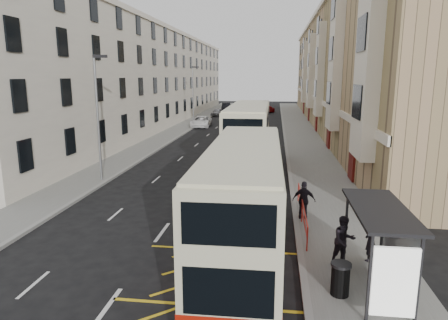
# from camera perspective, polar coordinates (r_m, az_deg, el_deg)

# --- Properties ---
(ground) EXTENTS (200.00, 200.00, 0.00)m
(ground) POSITION_cam_1_polar(r_m,az_deg,el_deg) (14.91, -13.24, -15.79)
(ground) COLOR black
(ground) RESTS_ON ground
(pavement_right) EXTENTS (4.00, 120.00, 0.15)m
(pavement_right) POSITION_cam_1_polar(r_m,az_deg,el_deg) (42.95, 11.42, 2.59)
(pavement_right) COLOR slate
(pavement_right) RESTS_ON ground
(pavement_left) EXTENTS (3.00, 120.00, 0.15)m
(pavement_left) POSITION_cam_1_polar(r_m,az_deg,el_deg) (44.60, -8.89, 3.02)
(pavement_left) COLOR slate
(pavement_left) RESTS_ON ground
(kerb_right) EXTENTS (0.25, 120.00, 0.15)m
(kerb_right) POSITION_cam_1_polar(r_m,az_deg,el_deg) (42.85, 8.75, 2.66)
(kerb_right) COLOR gray
(kerb_right) RESTS_ON ground
(kerb_left) EXTENTS (0.25, 120.00, 0.15)m
(kerb_left) POSITION_cam_1_polar(r_m,az_deg,el_deg) (44.21, -7.02, 2.99)
(kerb_left) COLOR gray
(kerb_left) RESTS_ON ground
(road_markings) EXTENTS (10.00, 110.00, 0.01)m
(road_markings) POSITION_cam_1_polar(r_m,az_deg,el_deg) (57.92, 2.46, 5.10)
(road_markings) COLOR silver
(road_markings) RESTS_ON ground
(terrace_right) EXTENTS (10.75, 79.00, 15.25)m
(terrace_right) POSITION_cam_1_polar(r_m,az_deg,el_deg) (58.54, 17.57, 12.01)
(terrace_right) COLOR tan
(terrace_right) RESTS_ON ground
(terrace_left) EXTENTS (9.18, 79.00, 13.25)m
(terrace_left) POSITION_cam_1_polar(r_m,az_deg,el_deg) (60.64, -10.44, 11.39)
(terrace_left) COLOR beige
(terrace_left) RESTS_ON ground
(bus_shelter) EXTENTS (1.65, 4.25, 2.70)m
(bus_shelter) POSITION_cam_1_polar(r_m,az_deg,el_deg) (13.26, 22.21, -9.83)
(bus_shelter) COLOR black
(bus_shelter) RESTS_ON pavement_right
(guard_railing) EXTENTS (0.06, 6.56, 1.01)m
(guard_railing) POSITION_cam_1_polar(r_m,az_deg,el_deg) (19.07, 11.11, -6.64)
(guard_railing) COLOR red
(guard_railing) RESTS_ON pavement_right
(street_lamp_near) EXTENTS (0.93, 0.18, 8.00)m
(street_lamp_near) POSITION_cam_1_polar(r_m,az_deg,el_deg) (26.87, -17.54, 6.63)
(street_lamp_near) COLOR gray
(street_lamp_near) RESTS_ON pavement_left
(street_lamp_far) EXTENTS (0.93, 0.18, 8.00)m
(street_lamp_far) POSITION_cam_1_polar(r_m,az_deg,el_deg) (55.50, -4.40, 9.57)
(street_lamp_far) COLOR gray
(street_lamp_far) RESTS_ON pavement_left
(double_decker_front) EXTENTS (2.72, 11.19, 4.45)m
(double_decker_front) POSITION_cam_1_polar(r_m,az_deg,el_deg) (14.70, 2.86, -6.29)
(double_decker_front) COLOR beige
(double_decker_front) RESTS_ON ground
(double_decker_rear) EXTENTS (2.83, 12.09, 4.82)m
(double_decker_rear) POSITION_cam_1_polar(r_m,az_deg,el_deg) (29.40, 3.56, 3.27)
(double_decker_rear) COLOR beige
(double_decker_rear) RESTS_ON ground
(litter_bin) EXTENTS (0.64, 0.64, 1.06)m
(litter_bin) POSITION_cam_1_polar(r_m,az_deg,el_deg) (13.40, 16.29, -15.93)
(litter_bin) COLOR black
(litter_bin) RESTS_ON pavement_right
(pedestrian_near) EXTENTS (0.67, 0.65, 1.55)m
(pedestrian_near) POSITION_cam_1_polar(r_m,az_deg,el_deg) (15.87, 20.23, -10.79)
(pedestrian_near) COLOR black
(pedestrian_near) RESTS_ON pavement_right
(pedestrian_mid) EXTENTS (1.09, 0.98, 1.83)m
(pedestrian_mid) POSITION_cam_1_polar(r_m,az_deg,el_deg) (15.21, 16.77, -10.98)
(pedestrian_mid) COLOR black
(pedestrian_mid) RESTS_ON pavement_right
(pedestrian_far) EXTENTS (1.12, 0.57, 1.83)m
(pedestrian_far) POSITION_cam_1_polar(r_m,az_deg,el_deg) (19.44, 11.35, -5.64)
(pedestrian_far) COLOR black
(pedestrian_far) RESTS_ON pavement_right
(white_van) EXTENTS (2.53, 5.30, 1.46)m
(white_van) POSITION_cam_1_polar(r_m,az_deg,el_deg) (54.94, -3.29, 5.48)
(white_van) COLOR white
(white_van) RESTS_ON ground
(car_silver) EXTENTS (2.29, 4.05, 1.30)m
(car_silver) POSITION_cam_1_polar(r_m,az_deg,el_deg) (70.44, -0.92, 6.84)
(car_silver) COLOR #9E9FA5
(car_silver) RESTS_ON ground
(car_dark) EXTENTS (1.77, 4.60, 1.49)m
(car_dark) POSITION_cam_1_polar(r_m,az_deg,el_deg) (82.35, 0.30, 7.64)
(car_dark) COLOR black
(car_dark) RESTS_ON ground
(car_red) EXTENTS (3.99, 5.89, 1.58)m
(car_red) POSITION_cam_1_polar(r_m,az_deg,el_deg) (76.44, 5.94, 7.29)
(car_red) COLOR #920208
(car_red) RESTS_ON ground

